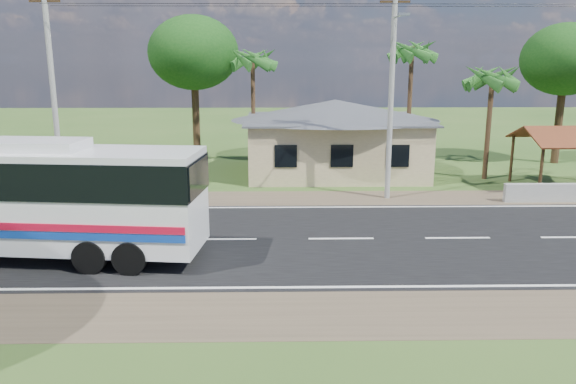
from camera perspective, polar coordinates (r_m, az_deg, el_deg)
ground at (r=21.69m, az=5.41°, el=-4.78°), size 120.00×120.00×0.00m
road at (r=21.69m, az=5.41°, el=-4.76°), size 120.00×16.00×0.03m
house at (r=33.90m, az=4.78°, el=6.38°), size 12.40×10.00×5.00m
waiting_shed at (r=33.06m, az=26.87°, el=4.96°), size 5.20×4.48×3.35m
concrete_barrier at (r=30.45m, az=27.24°, el=-0.06°), size 7.00×0.30×0.90m
utility_poles at (r=27.46m, az=9.82°, el=11.15°), size 32.80×2.22×11.00m
palm_near at (r=33.67m, az=20.06°, el=10.82°), size 2.80×2.80×6.70m
palm_mid at (r=36.95m, az=12.49°, el=13.71°), size 2.80×2.80×8.20m
palm_far at (r=36.52m, az=-3.62°, el=13.24°), size 2.80×2.80×7.70m
tree_behind_house at (r=38.89m, az=-9.57°, el=13.74°), size 6.00×6.00×9.61m
tree_behind_shed at (r=40.86m, az=26.36°, el=11.94°), size 5.60×5.60×9.02m
coach_bus at (r=21.32m, az=-26.55°, el=0.09°), size 13.50×4.19×4.12m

